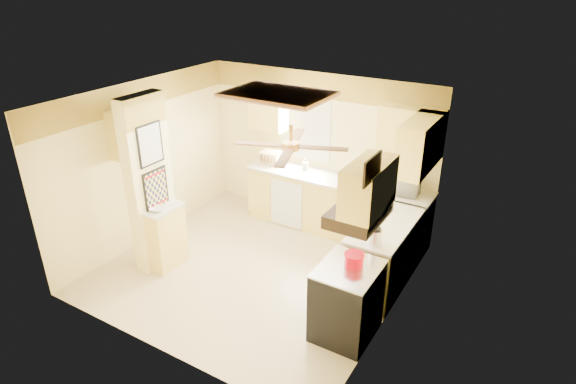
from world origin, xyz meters
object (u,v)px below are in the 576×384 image
Objects in this scene: microwave at (402,184)px; dutch_oven at (354,260)px; kettle at (376,237)px; bowl at (157,209)px; stove at (347,301)px.

microwave is 2.20× the size of dutch_oven.
microwave is 2.16× the size of kettle.
kettle is (2.90, 0.69, 0.09)m from bowl.
bowl is 0.83× the size of kettle.
microwave is (-0.13, 2.16, 0.62)m from stove.
stove is at bearing 2.23° from bowl.
bowl is 2.98m from kettle.
bowl is 2.85m from dutch_oven.
kettle reaches higher than stove.
bowl reaches higher than stove.
stove is at bearing 91.24° from microwave.
microwave is at bearing 40.21° from bowl.
stove is at bearing -111.04° from dutch_oven.
kettle reaches higher than bowl.
microwave is 1.60m from kettle.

